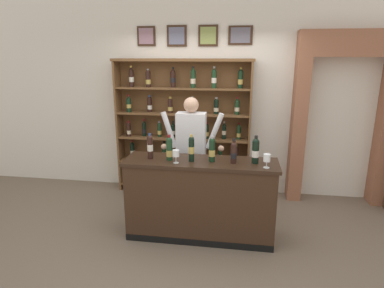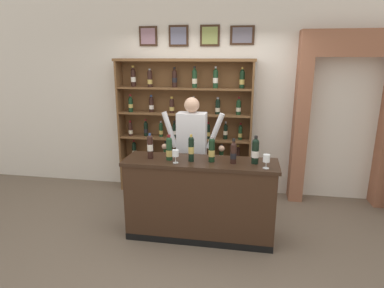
{
  "view_description": "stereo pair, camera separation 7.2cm",
  "coord_description": "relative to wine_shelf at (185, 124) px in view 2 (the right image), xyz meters",
  "views": [
    {
      "loc": [
        0.56,
        -3.59,
        2.16
      ],
      "look_at": [
        -0.01,
        0.14,
        1.13
      ],
      "focal_mm": 30.52,
      "sensor_mm": 36.0,
      "label": 1
    },
    {
      "loc": [
        0.63,
        -3.58,
        2.16
      ],
      "look_at": [
        -0.01,
        0.14,
        1.13
      ],
      "focal_mm": 30.52,
      "sensor_mm": 36.0,
      "label": 2
    }
  ],
  "objects": [
    {
      "name": "ground_plane",
      "position": [
        0.35,
        -1.36,
        -1.12
      ],
      "size": [
        14.0,
        14.0,
        0.02
      ],
      "primitive_type": "cube",
      "color": "#6B5B4C"
    },
    {
      "name": "back_wall",
      "position": [
        0.35,
        0.22,
        0.66
      ],
      "size": [
        12.0,
        0.19,
        3.54
      ],
      "color": "silver",
      "rests_on": "ground"
    },
    {
      "name": "wine_shelf",
      "position": [
        0.0,
        0.0,
        0.0
      ],
      "size": [
        2.14,
        0.3,
        2.12
      ],
      "color": "brown",
      "rests_on": "ground"
    },
    {
      "name": "archway_doorway",
      "position": [
        2.35,
        0.08,
        0.3
      ],
      "size": [
        1.41,
        0.45,
        2.5
      ],
      "color": "#935B42",
      "rests_on": "ground"
    },
    {
      "name": "tasting_counter",
      "position": [
        0.46,
        -1.36,
        -0.63
      ],
      "size": [
        1.8,
        0.51,
        0.97
      ],
      "color": "#382316",
      "rests_on": "ground"
    },
    {
      "name": "shopkeeper",
      "position": [
        0.25,
        -0.79,
        -0.11
      ],
      "size": [
        0.86,
        0.22,
        1.64
      ],
      "color": "#2D3347",
      "rests_on": "ground"
    },
    {
      "name": "tasting_bottle_chianti",
      "position": [
        -0.15,
        -1.37,
        0.01
      ],
      "size": [
        0.07,
        0.07,
        0.31
      ],
      "color": "black",
      "rests_on": "tasting_counter"
    },
    {
      "name": "tasting_bottle_grappa",
      "position": [
        0.09,
        -1.39,
        0.0
      ],
      "size": [
        0.07,
        0.07,
        0.3
      ],
      "color": "#19381E",
      "rests_on": "tasting_counter"
    },
    {
      "name": "tasting_bottle_super_tuscan",
      "position": [
        0.35,
        -1.39,
        0.02
      ],
      "size": [
        0.07,
        0.07,
        0.32
      ],
      "color": "black",
      "rests_on": "tasting_counter"
    },
    {
      "name": "tasting_bottle_brunello",
      "position": [
        0.59,
        -1.37,
        0.01
      ],
      "size": [
        0.07,
        0.07,
        0.3
      ],
      "color": "black",
      "rests_on": "tasting_counter"
    },
    {
      "name": "tasting_bottle_riserva",
      "position": [
        0.83,
        -1.39,
        -0.01
      ],
      "size": [
        0.07,
        0.07,
        0.29
      ],
      "color": "black",
      "rests_on": "tasting_counter"
    },
    {
      "name": "tasting_bottle_vin_santo",
      "position": [
        1.08,
        -1.35,
        0.01
      ],
      "size": [
        0.08,
        0.08,
        0.32
      ],
      "color": "black",
      "rests_on": "tasting_counter"
    },
    {
      "name": "wine_glass_spare",
      "position": [
        1.2,
        -1.5,
        -0.03
      ],
      "size": [
        0.08,
        0.08,
        0.16
      ],
      "color": "silver",
      "rests_on": "tasting_counter"
    },
    {
      "name": "wine_glass_right",
      "position": [
        0.19,
        -1.49,
        -0.03
      ],
      "size": [
        0.08,
        0.08,
        0.15
      ],
      "color": "silver",
      "rests_on": "tasting_counter"
    }
  ]
}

